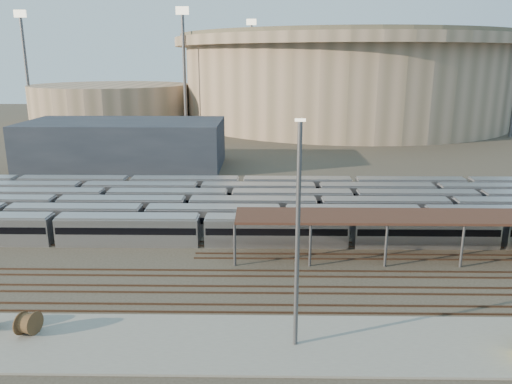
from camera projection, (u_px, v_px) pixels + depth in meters
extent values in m
plane|color=#383026|center=(305.00, 271.00, 55.87)|extent=(420.00, 420.00, 0.00)
cube|color=gray|center=(260.00, 343.00, 41.44)|extent=(50.00, 9.00, 0.20)
cube|color=#AAAAAE|center=(350.00, 232.00, 63.04)|extent=(112.00, 2.90, 3.60)
cube|color=#AAAAAE|center=(283.00, 221.00, 67.22)|extent=(112.00, 2.90, 3.60)
cube|color=#AAAAAE|center=(319.00, 212.00, 71.20)|extent=(112.00, 2.90, 3.60)
cube|color=#AAAAAE|center=(354.00, 204.00, 75.16)|extent=(112.00, 2.90, 3.60)
cube|color=#AAAAAE|center=(317.00, 196.00, 79.30)|extent=(112.00, 2.90, 3.60)
cube|color=#AAAAAE|center=(241.00, 189.00, 83.54)|extent=(112.00, 2.90, 3.60)
cylinder|color=#4E4E53|center=(235.00, 245.00, 56.61)|extent=(0.30, 0.30, 5.00)
cylinder|color=#4E4E53|center=(237.00, 229.00, 61.82)|extent=(0.30, 0.30, 5.00)
cylinder|color=#4E4E53|center=(310.00, 246.00, 56.47)|extent=(0.30, 0.30, 5.00)
cylinder|color=#4E4E53|center=(306.00, 230.00, 61.69)|extent=(0.30, 0.30, 5.00)
cylinder|color=#4E4E53|center=(386.00, 246.00, 56.34)|extent=(0.30, 0.30, 5.00)
cylinder|color=#4E4E53|center=(376.00, 230.00, 61.55)|extent=(0.30, 0.30, 5.00)
cylinder|color=#4E4E53|center=(462.00, 246.00, 56.21)|extent=(0.30, 0.30, 5.00)
cylinder|color=#4E4E53|center=(445.00, 230.00, 61.42)|extent=(0.30, 0.30, 5.00)
cube|color=#372116|center=(493.00, 217.00, 58.06)|extent=(60.00, 6.00, 0.30)
cube|color=#4C3323|center=(307.00, 276.00, 54.16)|extent=(170.00, 0.12, 0.18)
cube|color=#4C3323|center=(306.00, 271.00, 55.61)|extent=(170.00, 0.12, 0.18)
cube|color=#4C3323|center=(310.00, 293.00, 50.30)|extent=(170.00, 0.12, 0.18)
cube|color=#4C3323|center=(309.00, 287.00, 51.75)|extent=(170.00, 0.12, 0.18)
cube|color=#4C3323|center=(314.00, 313.00, 46.44)|extent=(170.00, 0.12, 0.18)
cube|color=#4C3323|center=(312.00, 305.00, 47.88)|extent=(170.00, 0.12, 0.18)
cylinder|color=#9F846C|center=(343.00, 83.00, 187.05)|extent=(116.00, 116.00, 28.00)
cylinder|color=#9F846C|center=(345.00, 40.00, 183.04)|extent=(124.00, 124.00, 3.00)
cylinder|color=brown|center=(345.00, 34.00, 182.45)|extent=(120.00, 120.00, 1.50)
cylinder|color=#9F846C|center=(112.00, 104.00, 180.53)|extent=(56.00, 56.00, 14.00)
cube|color=#1E232D|center=(125.00, 144.00, 108.24)|extent=(42.00, 20.00, 10.00)
cylinder|color=#4E4E53|center=(185.00, 75.00, 157.90)|extent=(1.00, 1.00, 36.00)
cube|color=#FFF2CC|center=(182.00, 11.00, 152.92)|extent=(4.00, 0.60, 2.40)
cylinder|color=#4E4E53|center=(27.00, 74.00, 168.41)|extent=(1.00, 1.00, 36.00)
cube|color=#FFF2CC|center=(20.00, 14.00, 163.43)|extent=(4.00, 0.60, 2.40)
cylinder|color=#4E4E53|center=(251.00, 71.00, 205.87)|extent=(1.00, 1.00, 36.00)
cube|color=#FFF2CC|center=(251.00, 22.00, 200.90)|extent=(4.00, 0.60, 2.40)
cylinder|color=brown|center=(28.00, 323.00, 42.38)|extent=(1.66, 2.28, 2.04)
cylinder|color=#4E4E53|center=(298.00, 239.00, 38.82)|extent=(0.36, 0.36, 18.35)
cube|color=#FFF2CC|center=(300.00, 120.00, 36.42)|extent=(0.81, 0.34, 0.20)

